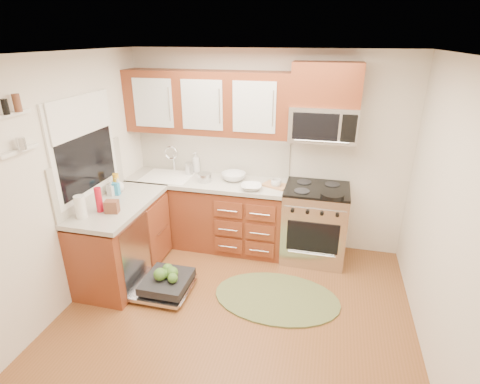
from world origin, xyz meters
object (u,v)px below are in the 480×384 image
(upper_cabinets, at_px, (207,103))
(paper_towel_roll, at_px, (80,207))
(range, at_px, (314,223))
(microwave, at_px, (323,123))
(bowl_a, at_px, (251,187))
(rug, at_px, (277,298))
(stock_pot, at_px, (205,177))
(sink, at_px, (168,186))
(skillet, at_px, (332,195))
(bowl_b, at_px, (234,177))
(cup, at_px, (276,183))
(dishwasher, at_px, (164,284))
(cutting_board, at_px, (276,185))

(upper_cabinets, bearing_deg, paper_towel_roll, -120.88)
(range, bearing_deg, microwave, 90.00)
(range, xyz_separation_m, bowl_a, (-0.77, -0.18, 0.48))
(rug, relative_size, stock_pot, 7.64)
(sink, distance_m, stock_pot, 0.56)
(range, bearing_deg, skillet, -55.14)
(bowl_b, xyz_separation_m, cup, (0.56, -0.11, 0.00))
(dishwasher, distance_m, rug, 1.24)
(rug, relative_size, cutting_board, 4.37)
(sink, distance_m, rug, 2.03)
(rug, height_order, skillet, skillet)
(microwave, xyz_separation_m, rug, (-0.31, -1.07, -1.69))
(range, bearing_deg, sink, -179.70)
(sink, relative_size, cutting_board, 2.00)
(rug, bearing_deg, range, 71.89)
(bowl_b, bearing_deg, paper_towel_roll, -131.31)
(range, xyz_separation_m, stock_pot, (-1.40, -0.06, 0.50))
(sink, bearing_deg, cutting_board, 0.23)
(skillet, xyz_separation_m, bowl_a, (-0.95, 0.07, -0.02))
(range, distance_m, bowl_a, 0.93)
(dishwasher, distance_m, cup, 1.75)
(skillet, bearing_deg, microwave, 115.21)
(microwave, bearing_deg, cutting_board, -166.04)
(dishwasher, bearing_deg, bowl_b, 68.10)
(sink, xyz_separation_m, cutting_board, (1.43, 0.01, 0.14))
(dishwasher, bearing_deg, rug, 8.24)
(rug, distance_m, bowl_a, 1.30)
(microwave, relative_size, dishwasher, 1.09)
(microwave, height_order, cup, microwave)
(range, xyz_separation_m, cup, (-0.49, -0.04, 0.50))
(bowl_b, bearing_deg, cup, -11.26)
(upper_cabinets, height_order, bowl_a, upper_cabinets)
(cutting_board, distance_m, paper_towel_roll, 2.21)
(rug, distance_m, bowl_b, 1.59)
(sink, relative_size, rug, 0.46)
(upper_cabinets, distance_m, bowl_b, 0.97)
(stock_pot, relative_size, cutting_board, 0.57)
(rug, xyz_separation_m, bowl_b, (-0.74, 1.03, 0.96))
(bowl_a, bearing_deg, dishwasher, -128.99)
(rug, bearing_deg, dishwasher, -171.76)
(dishwasher, bearing_deg, skillet, 27.17)
(microwave, bearing_deg, dishwasher, -140.93)
(paper_towel_roll, xyz_separation_m, bowl_a, (1.51, 1.14, -0.09))
(rug, relative_size, cup, 10.91)
(cutting_board, bearing_deg, bowl_b, 171.87)
(dishwasher, bearing_deg, bowl_a, 51.01)
(bowl_a, bearing_deg, microwave, 21.26)
(skillet, distance_m, cutting_board, 0.72)
(skillet, relative_size, bowl_b, 0.85)
(sink, distance_m, bowl_a, 1.18)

